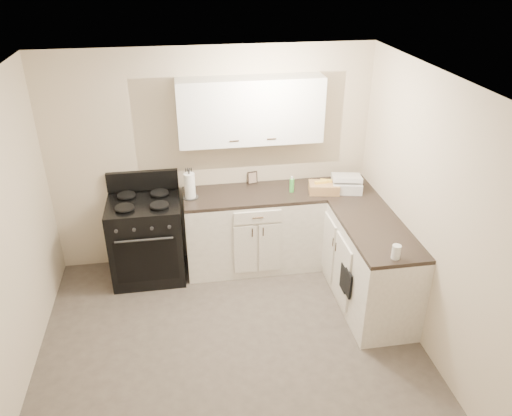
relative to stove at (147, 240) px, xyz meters
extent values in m
plane|color=#473F38|center=(0.78, -1.48, -0.46)|extent=(3.60, 3.60, 0.00)
plane|color=white|center=(0.78, -1.48, 2.04)|extent=(3.60, 3.60, 0.00)
plane|color=beige|center=(0.78, 0.32, 0.79)|extent=(3.60, 0.00, 3.60)
plane|color=beige|center=(2.58, -1.48, 0.79)|extent=(0.00, 3.60, 3.60)
cube|color=white|center=(1.21, 0.02, -0.01)|extent=(1.55, 0.60, 0.90)
cube|color=white|center=(2.28, -0.63, -0.01)|extent=(0.60, 1.90, 0.90)
cube|color=black|center=(1.21, 0.02, 0.46)|extent=(1.55, 0.60, 0.04)
cube|color=black|center=(2.28, -0.63, 0.46)|extent=(0.60, 1.90, 0.04)
cube|color=white|center=(1.21, 0.18, 1.38)|extent=(1.55, 0.30, 0.70)
cube|color=black|center=(0.00, 0.00, 0.00)|extent=(0.79, 0.67, 0.95)
cube|color=tan|center=(0.51, 0.14, 0.59)|extent=(0.10, 0.09, 0.21)
cylinder|color=white|center=(0.51, 0.02, 0.62)|extent=(0.14, 0.14, 0.29)
cylinder|color=green|center=(1.64, -0.01, 0.56)|extent=(0.07, 0.07, 0.16)
cube|color=black|center=(1.24, 0.28, 0.55)|extent=(0.12, 0.06, 0.14)
cube|color=tan|center=(2.00, -0.08, 0.53)|extent=(0.36, 0.28, 0.11)
cube|color=white|center=(2.26, -0.06, 0.54)|extent=(0.38, 0.36, 0.12)
cylinder|color=silver|center=(2.25, -1.48, 0.55)|extent=(0.09, 0.09, 0.13)
cube|color=black|center=(1.96, -1.15, 0.00)|extent=(0.02, 0.16, 0.28)
cube|color=black|center=(1.96, -1.03, -0.03)|extent=(0.02, 0.16, 0.28)
camera|label=1|loc=(0.44, -4.92, 2.92)|focal=35.00mm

